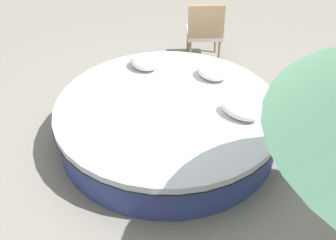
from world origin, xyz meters
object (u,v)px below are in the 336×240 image
at_px(throw_pillow_1, 213,72).
at_px(patio_chair, 205,29).
at_px(round_bed, 168,123).
at_px(throw_pillow_0, 241,110).
at_px(throw_pillow_2, 144,62).

height_order(throw_pillow_1, patio_chair, patio_chair).
xyz_separation_m(round_bed, throw_pillow_0, (-0.74, -0.38, 0.33)).
bearing_deg(patio_chair, round_bed, -108.18).
bearing_deg(throw_pillow_2, patio_chair, -89.16).
distance_m(throw_pillow_0, patio_chair, 2.10).
height_order(round_bed, throw_pillow_0, throw_pillow_0).
xyz_separation_m(throw_pillow_1, throw_pillow_2, (0.81, 0.38, 0.00)).
bearing_deg(patio_chair, throw_pillow_1, -91.52).
bearing_deg(throw_pillow_2, throw_pillow_0, 177.05).
xyz_separation_m(round_bed, patio_chair, (0.81, -1.80, 0.30)).
relative_size(throw_pillow_0, patio_chair, 0.48).
bearing_deg(throw_pillow_0, throw_pillow_1, -32.92).
relative_size(throw_pillow_0, throw_pillow_2, 1.17).
height_order(round_bed, throw_pillow_1, throw_pillow_1).
distance_m(throw_pillow_0, throw_pillow_2, 1.53).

